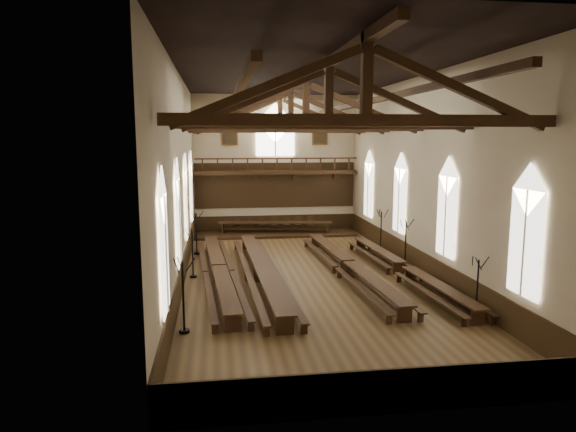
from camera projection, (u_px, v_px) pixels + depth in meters
name	position (u px, v px, depth m)	size (l,w,h in m)	color
ground	(305.00, 277.00, 25.66)	(26.00, 26.00, 0.00)	brown
room_walls	(306.00, 147.00, 24.69)	(26.00, 26.00, 26.00)	beige
wainscot_band	(305.00, 265.00, 25.57)	(12.00, 26.00, 1.20)	#33220F
side_windows	(305.00, 203.00, 25.10)	(11.85, 19.80, 4.50)	white
end_window	(275.00, 133.00, 37.20)	(2.80, 0.12, 3.80)	white
minstrels_gallery	(276.00, 179.00, 37.47)	(11.80, 1.24, 3.70)	#3E2A13
portraits	(275.00, 135.00, 37.22)	(7.75, 0.09, 1.45)	brown
roof_trusses	(306.00, 110.00, 24.42)	(11.70, 25.70, 2.80)	#3E2A13
refectory_row_a	(218.00, 269.00, 25.07)	(2.04, 14.72, 0.78)	#3E2A13
refectory_row_b	(261.00, 268.00, 25.02)	(1.89, 15.06, 0.82)	#3E2A13
refectory_row_c	(349.00, 264.00, 25.95)	(1.90, 14.57, 0.76)	#3E2A13
refectory_row_d	(404.00, 268.00, 25.45)	(1.76, 14.04, 0.70)	#3E2A13
dais	(275.00, 234.00, 36.78)	(11.40, 2.80, 0.19)	#33220F
high_table	(275.00, 224.00, 36.67)	(8.18, 1.97, 0.76)	#3E2A13
high_chairs	(274.00, 223.00, 37.46)	(5.86, 0.47, 0.97)	#3E2A13
candelabrum_left_near	(184.00, 310.00, 18.24)	(0.78, 0.84, 2.77)	black
candelabrum_left_mid	(193.00, 263.00, 25.52)	(0.75, 0.71, 2.49)	black
candelabrum_left_far	(197.00, 241.00, 30.63)	(0.74, 0.81, 2.64)	black
candelabrum_right_near	(477.00, 299.00, 19.76)	(0.65, 0.75, 2.43)	black
candelabrum_right_mid	(405.00, 254.00, 27.20)	(0.79, 0.80, 2.68)	black
candelabrum_right_far	(381.00, 239.00, 31.23)	(0.79, 0.76, 2.64)	black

